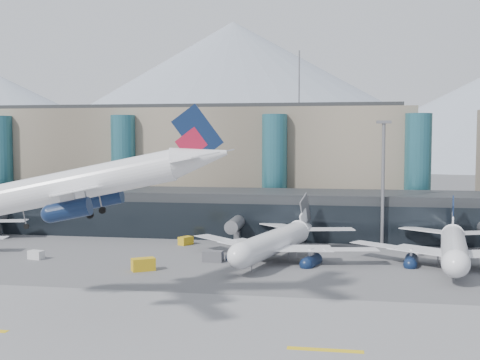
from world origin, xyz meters
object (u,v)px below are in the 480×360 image
Objects in this scene: hero_jet at (107,172)px; veh_g at (305,254)px; veh_c at (213,256)px; lightmast_mid at (383,176)px; veh_a at (36,255)px; veh_h at (143,264)px; veh_b at (186,241)px; jet_parked_right at (454,238)px; veh_d at (417,251)px; jet_parked_mid at (281,233)px.

hero_jet is 47.22m from veh_g.
hero_jet is 36.53m from veh_c.
lightmast_mid is 69.07m from veh_a.
hero_jet is 9.29× the size of veh_h.
veh_h is at bearing -135.91° from veh_c.
lightmast_mid is 7.19× the size of veh_c.
lightmast_mid is 52.44m from veh_h.
veh_b is (23.27, 18.75, 0.06)m from veh_a.
veh_g is 29.91m from veh_h.
veh_b reaches higher than veh_a.
jet_parked_right reaches higher than veh_h.
veh_c is (-42.11, -5.39, -3.61)m from jet_parked_right.
lightmast_mid reaches higher than veh_a.
veh_d is at bearing -7.85° from veh_h.
veh_g is at bearing 54.38° from hero_jet.
jet_parked_mid is 45.03m from veh_a.
veh_h is (-52.10, -14.28, -3.55)m from jet_parked_right.
veh_h is at bearing -108.18° from veh_g.
veh_h is (22.40, -5.91, 0.27)m from veh_a.
lightmast_mid is at bearing 50.13° from hero_jet.
lightmast_mid reaches higher than jet_parked_mid.
veh_b is at bearing 88.40° from hero_jet.
jet_parked_right reaches higher than veh_g.
veh_b is at bearing -172.40° from lightmast_mid.
hero_jet is 41.97m from veh_a.
jet_parked_mid is 23.44m from veh_b.
veh_a is 1.07× the size of veh_g.
veh_g is (4.34, 0.33, -3.90)m from jet_parked_mid.
veh_g is at bearing 25.01° from veh_a.
hero_jet is 9.93× the size of veh_c.
jet_parked_mid is 14.78× the size of veh_g.
lightmast_mid is 9.20× the size of veh_a.
veh_b is 1.09× the size of veh_d.
hero_jet is 50.43m from veh_b.
hero_jet is at bearing -33.82° from veh_a.
jet_parked_right reaches higher than veh_c.
veh_a is (-63.28, -24.09, -13.64)m from lightmast_mid.
veh_a is at bearing 117.28° from jet_parked_mid.
veh_a is at bearing 127.36° from hero_jet.
jet_parked_mid is 5.84m from veh_g.
veh_g is 0.68× the size of veh_h.
hero_jet is 28.46m from veh_h.
veh_d is at bearing -64.61° from veh_b.
veh_d is 21.73m from veh_g.
hero_jet is at bearing -147.38° from veh_b.
lightmast_mid is 17.41m from veh_d.
jet_parked_mid reaches higher than veh_g.
veh_h is (-25.98, -14.81, 0.30)m from veh_g.
jet_parked_mid is 13.77× the size of veh_a.
hero_jet is at bearing -114.32° from veh_h.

